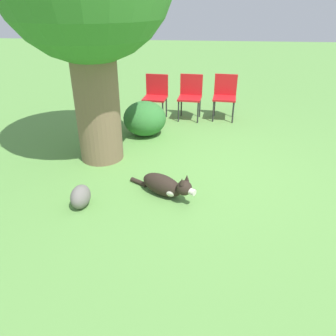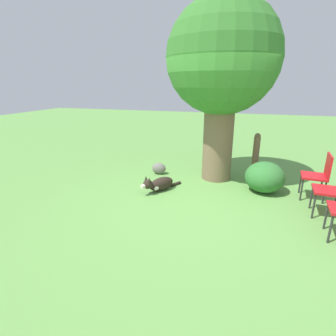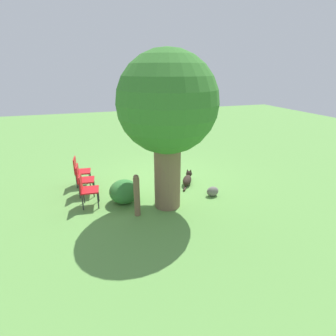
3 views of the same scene
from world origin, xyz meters
The scene contains 8 objects.
ground_plane centered at (0.00, 0.00, 0.00)m, with size 30.00×30.00×0.00m, color #609947.
oak_tree centered at (0.21, 1.23, 2.42)m, with size 2.25×2.25×3.65m.
dog centered at (-0.77, 0.15, 0.14)m, with size 0.60×0.89×0.36m.
fence_post centered at (1.02, 1.46, 0.52)m, with size 0.14×0.14×1.02m.
red_chair_1 centered at (2.18, -0.03, 0.50)m, with size 0.46×0.48×0.85m.
red_chair_2 centered at (2.11, 0.65, 0.50)m, with size 0.46×0.48×0.85m.
garden_rock centered at (-1.10, 1.12, 0.13)m, with size 0.33×0.22×0.27m.
low_shrub centered at (1.20, 0.73, 0.30)m, with size 0.75×0.75×0.60m.
Camera 2 is at (0.81, -4.39, 2.04)m, focal length 28.00 mm.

